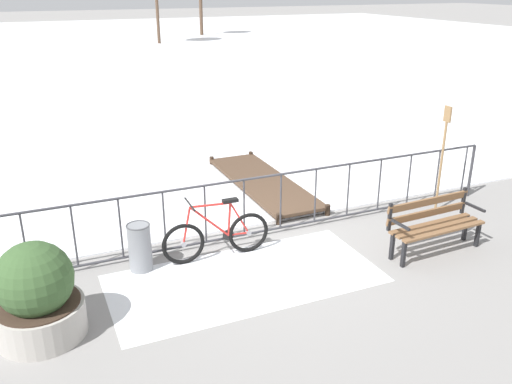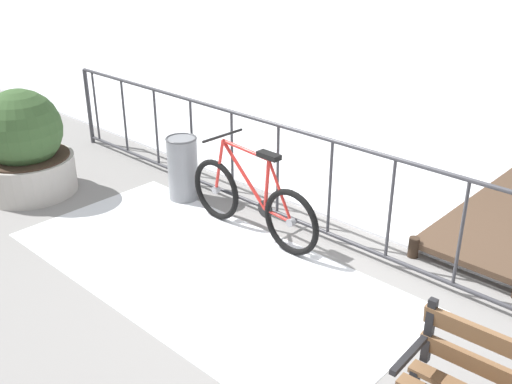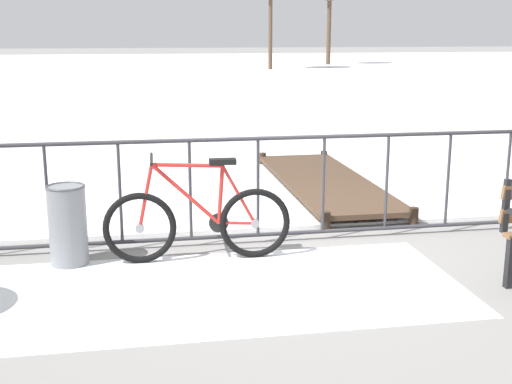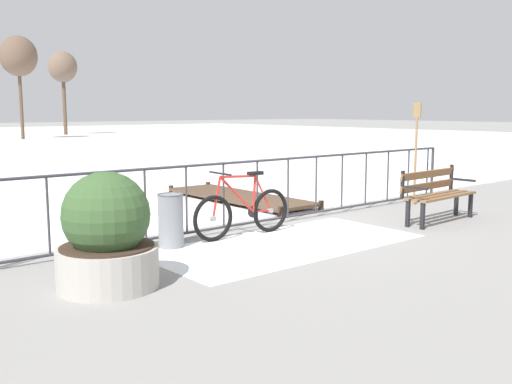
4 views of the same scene
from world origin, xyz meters
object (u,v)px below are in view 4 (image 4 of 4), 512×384
(bicycle_near_railing, at_px, (243,212))
(park_bench, at_px, (436,191))
(trash_bin, at_px, (171,220))
(oar_upright, at_px, (416,147))
(planter_with_shrub, at_px, (107,236))

(bicycle_near_railing, height_order, park_bench, bicycle_near_railing)
(park_bench, relative_size, trash_bin, 2.21)
(bicycle_near_railing, bearing_deg, park_bench, -19.48)
(trash_bin, relative_size, oar_upright, 0.37)
(trash_bin, bearing_deg, oar_upright, -0.11)
(planter_with_shrub, relative_size, trash_bin, 1.67)
(park_bench, xyz_separation_m, oar_upright, (1.16, 1.22, 0.63))
(bicycle_near_railing, relative_size, trash_bin, 2.34)
(park_bench, distance_m, oar_upright, 1.80)
(park_bench, xyz_separation_m, trash_bin, (-4.36, 1.23, -0.14))
(trash_bin, bearing_deg, bicycle_near_railing, -5.09)
(oar_upright, bearing_deg, park_bench, -133.56)
(park_bench, distance_m, planter_with_shrub, 5.81)
(bicycle_near_railing, xyz_separation_m, planter_with_shrub, (-2.61, -1.01, 0.18))
(trash_bin, xyz_separation_m, oar_upright, (5.53, -0.01, 0.76))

